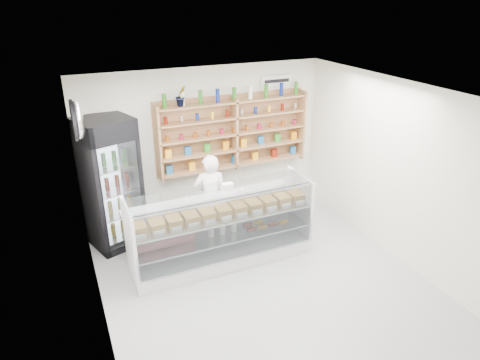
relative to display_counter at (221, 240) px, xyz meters
name	(u,v)px	position (x,y,z in m)	size (l,w,h in m)	color
room	(270,201)	(0.34, -0.95, 1.05)	(5.00, 5.00, 5.00)	#9A9B9F
display_counter	(221,240)	(0.00, 0.00, 0.00)	(2.85, 0.85, 1.24)	white
shop_worker	(210,198)	(0.09, 0.69, 0.42)	(0.56, 0.37, 1.53)	white
drinks_cooler	(111,184)	(-1.44, 1.19, 0.75)	(0.99, 0.97, 2.19)	black
wall_shelving	(235,133)	(0.84, 1.39, 1.25)	(2.84, 0.28, 1.33)	#A57D4D
potted_plant	(181,96)	(-0.12, 1.39, 2.02)	(0.19, 0.15, 0.34)	#1E6626
security_mirror	(78,120)	(-1.83, 0.25, 2.10)	(0.15, 0.50, 0.50)	silver
wall_sign	(276,81)	(1.74, 1.52, 2.10)	(0.62, 0.03, 0.20)	white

